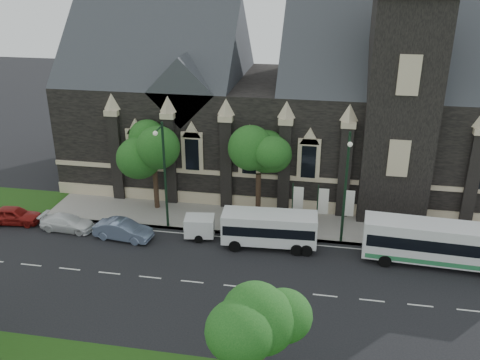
% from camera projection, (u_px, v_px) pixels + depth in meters
% --- Properties ---
extents(ground, '(160.00, 160.00, 0.00)m').
position_uv_depth(ground, '(192.00, 282.00, 35.51)').
color(ground, black).
rests_on(ground, ground).
extents(sidewalk, '(80.00, 5.00, 0.15)m').
position_uv_depth(sidewalk, '(221.00, 218.00, 44.10)').
color(sidewalk, gray).
rests_on(sidewalk, ground).
extents(museum, '(40.00, 17.70, 29.90)m').
position_uv_depth(museum, '(294.00, 101.00, 48.53)').
color(museum, black).
rests_on(museum, ground).
extents(tree_park_east, '(3.40, 3.40, 6.28)m').
position_uv_depth(tree_park_east, '(265.00, 323.00, 24.25)').
color(tree_park_east, black).
rests_on(tree_park_east, ground).
extents(tree_walk_right, '(4.08, 4.08, 7.80)m').
position_uv_depth(tree_walk_right, '(262.00, 152.00, 42.44)').
color(tree_walk_right, black).
rests_on(tree_walk_right, ground).
extents(tree_walk_left, '(3.91, 3.91, 7.64)m').
position_uv_depth(tree_walk_left, '(156.00, 147.00, 43.93)').
color(tree_walk_left, black).
rests_on(tree_walk_left, ground).
extents(street_lamp_near, '(0.36, 1.88, 9.00)m').
position_uv_depth(street_lamp_near, '(346.00, 183.00, 38.32)').
color(street_lamp_near, black).
rests_on(street_lamp_near, ground).
extents(street_lamp_mid, '(0.36, 1.88, 9.00)m').
position_uv_depth(street_lamp_mid, '(164.00, 171.00, 40.61)').
color(street_lamp_mid, black).
rests_on(street_lamp_mid, ground).
extents(banner_flag_left, '(0.90, 0.10, 4.00)m').
position_uv_depth(banner_flag_left, '(296.00, 202.00, 41.72)').
color(banner_flag_left, black).
rests_on(banner_flag_left, ground).
extents(banner_flag_center, '(0.90, 0.10, 4.00)m').
position_uv_depth(banner_flag_center, '(321.00, 204.00, 41.39)').
color(banner_flag_center, black).
rests_on(banner_flag_center, ground).
extents(banner_flag_right, '(0.90, 0.10, 4.00)m').
position_uv_depth(banner_flag_right, '(347.00, 206.00, 41.07)').
color(banner_flag_right, black).
rests_on(banner_flag_right, ground).
extents(tour_coach, '(11.14, 3.09, 3.22)m').
position_uv_depth(tour_coach, '(443.00, 244.00, 36.79)').
color(tour_coach, white).
rests_on(tour_coach, ground).
extents(shuttle_bus, '(7.25, 2.87, 2.75)m').
position_uv_depth(shuttle_bus, '(270.00, 228.00, 39.35)').
color(shuttle_bus, white).
rests_on(shuttle_bus, ground).
extents(box_trailer, '(3.41, 2.01, 1.77)m').
position_uv_depth(box_trailer, '(200.00, 226.00, 40.83)').
color(box_trailer, silver).
rests_on(box_trailer, ground).
extents(sedan, '(4.77, 2.09, 1.52)m').
position_uv_depth(sedan, '(123.00, 230.00, 40.75)').
color(sedan, slate).
rests_on(sedan, ground).
extents(car_far_red, '(4.55, 2.23, 1.49)m').
position_uv_depth(car_far_red, '(14.00, 215.00, 43.15)').
color(car_far_red, maroon).
rests_on(car_far_red, ground).
extents(car_far_white, '(4.50, 1.97, 1.29)m').
position_uv_depth(car_far_white, '(67.00, 223.00, 42.14)').
color(car_far_white, white).
rests_on(car_far_white, ground).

